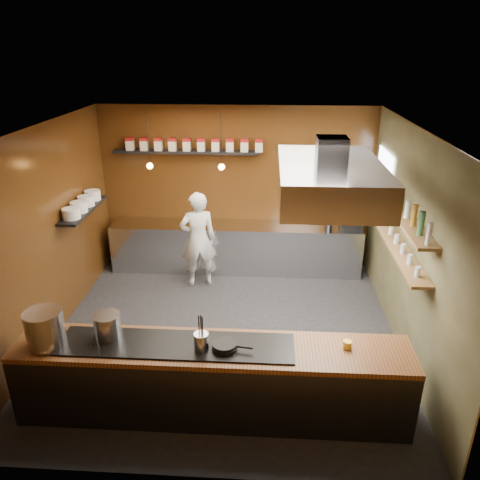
# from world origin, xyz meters

# --- Properties ---
(floor) EXTENTS (5.00, 5.00, 0.00)m
(floor) POSITION_xyz_m (0.00, 0.00, 0.00)
(floor) COLOR black
(floor) RESTS_ON ground
(back_wall) EXTENTS (5.00, 0.00, 5.00)m
(back_wall) POSITION_xyz_m (0.00, 2.50, 1.50)
(back_wall) COLOR #341809
(back_wall) RESTS_ON ground
(left_wall) EXTENTS (0.00, 5.00, 5.00)m
(left_wall) POSITION_xyz_m (-2.50, 0.00, 1.50)
(left_wall) COLOR #341809
(left_wall) RESTS_ON ground
(right_wall) EXTENTS (0.00, 5.00, 5.00)m
(right_wall) POSITION_xyz_m (2.50, 0.00, 1.50)
(right_wall) COLOR #414024
(right_wall) RESTS_ON ground
(ceiling) EXTENTS (5.00, 5.00, 0.00)m
(ceiling) POSITION_xyz_m (0.00, 0.00, 3.00)
(ceiling) COLOR silver
(ceiling) RESTS_ON back_wall
(window_pane) EXTENTS (0.00, 1.00, 1.00)m
(window_pane) POSITION_xyz_m (2.45, 1.70, 1.90)
(window_pane) COLOR white
(window_pane) RESTS_ON right_wall
(prep_counter) EXTENTS (4.60, 0.65, 0.90)m
(prep_counter) POSITION_xyz_m (0.00, 2.17, 0.45)
(prep_counter) COLOR silver
(prep_counter) RESTS_ON floor
(pass_counter) EXTENTS (4.40, 0.72, 0.94)m
(pass_counter) POSITION_xyz_m (-0.00, -1.60, 0.47)
(pass_counter) COLOR #38383D
(pass_counter) RESTS_ON floor
(tin_shelf) EXTENTS (2.60, 0.26, 0.04)m
(tin_shelf) POSITION_xyz_m (-0.90, 2.36, 2.20)
(tin_shelf) COLOR black
(tin_shelf) RESTS_ON back_wall
(plate_shelf) EXTENTS (0.30, 1.40, 0.04)m
(plate_shelf) POSITION_xyz_m (-2.34, 1.00, 1.55)
(plate_shelf) COLOR black
(plate_shelf) RESTS_ON left_wall
(bottle_shelf_upper) EXTENTS (0.26, 2.80, 0.04)m
(bottle_shelf_upper) POSITION_xyz_m (2.34, 0.30, 1.92)
(bottle_shelf_upper) COLOR brown
(bottle_shelf_upper) RESTS_ON right_wall
(bottle_shelf_lower) EXTENTS (0.26, 2.80, 0.04)m
(bottle_shelf_lower) POSITION_xyz_m (2.34, 0.30, 1.45)
(bottle_shelf_lower) COLOR brown
(bottle_shelf_lower) RESTS_ON right_wall
(extractor_hood) EXTENTS (1.20, 2.00, 0.72)m
(extractor_hood) POSITION_xyz_m (1.30, -0.40, 2.51)
(extractor_hood) COLOR #38383D
(extractor_hood) RESTS_ON ceiling
(pendant_left) EXTENTS (0.10, 0.10, 0.95)m
(pendant_left) POSITION_xyz_m (-1.40, 1.70, 2.15)
(pendant_left) COLOR black
(pendant_left) RESTS_ON ceiling
(pendant_right) EXTENTS (0.10, 0.10, 0.95)m
(pendant_right) POSITION_xyz_m (-0.20, 1.70, 2.15)
(pendant_right) COLOR black
(pendant_right) RESTS_ON ceiling
(storage_tins) EXTENTS (2.43, 0.13, 0.22)m
(storage_tins) POSITION_xyz_m (-0.75, 2.36, 2.33)
(storage_tins) COLOR beige
(storage_tins) RESTS_ON tin_shelf
(plate_stacks) EXTENTS (0.26, 1.16, 0.16)m
(plate_stacks) POSITION_xyz_m (-2.34, 1.00, 1.65)
(plate_stacks) COLOR white
(plate_stacks) RESTS_ON plate_shelf
(bottles) EXTENTS (0.06, 2.66, 0.24)m
(bottles) POSITION_xyz_m (2.34, 0.30, 2.06)
(bottles) COLOR silver
(bottles) RESTS_ON bottle_shelf_upper
(wine_glasses) EXTENTS (0.07, 2.37, 0.13)m
(wine_glasses) POSITION_xyz_m (2.34, 0.30, 1.53)
(wine_glasses) COLOR silver
(wine_glasses) RESTS_ON bottle_shelf_lower
(stockpot_large) EXTENTS (0.52, 0.52, 0.40)m
(stockpot_large) POSITION_xyz_m (-1.81, -1.68, 1.14)
(stockpot_large) COLOR silver
(stockpot_large) RESTS_ON pass_counter
(stockpot_small) EXTENTS (0.31, 0.31, 0.28)m
(stockpot_small) POSITION_xyz_m (-1.18, -1.51, 1.08)
(stockpot_small) COLOR silver
(stockpot_small) RESTS_ON pass_counter
(utensil_crock) EXTENTS (0.16, 0.16, 0.20)m
(utensil_crock) POSITION_xyz_m (-0.10, -1.69, 1.04)
(utensil_crock) COLOR #B7B9BE
(utensil_crock) RESTS_ON pass_counter
(frying_pan) EXTENTS (0.45, 0.28, 0.07)m
(frying_pan) POSITION_xyz_m (0.15, -1.66, 0.97)
(frying_pan) COLOR black
(frying_pan) RESTS_ON pass_counter
(butter_jar) EXTENTS (0.11, 0.11, 0.09)m
(butter_jar) POSITION_xyz_m (1.48, -1.53, 0.96)
(butter_jar) COLOR yellow
(butter_jar) RESTS_ON pass_counter
(espresso_machine) EXTENTS (0.42, 0.40, 0.39)m
(espresso_machine) POSITION_xyz_m (2.10, 2.18, 1.10)
(espresso_machine) COLOR black
(espresso_machine) RESTS_ON prep_counter
(chef) EXTENTS (0.71, 0.56, 1.71)m
(chef) POSITION_xyz_m (-0.61, 1.54, 0.86)
(chef) COLOR silver
(chef) RESTS_ON floor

